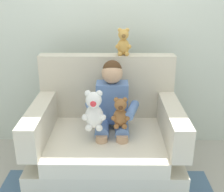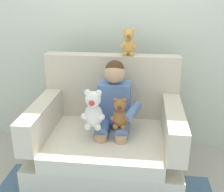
{
  "view_description": "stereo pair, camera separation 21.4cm",
  "coord_description": "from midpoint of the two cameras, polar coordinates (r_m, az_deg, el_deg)",
  "views": [
    {
      "loc": [
        0.07,
        -2.05,
        1.56
      ],
      "look_at": [
        0.05,
        -0.05,
        0.79
      ],
      "focal_mm": 45.3,
      "sensor_mm": 36.0,
      "label": 1
    },
    {
      "loc": [
        0.28,
        -2.04,
        1.56
      ],
      "look_at": [
        0.05,
        -0.05,
        0.79
      ],
      "focal_mm": 45.3,
      "sensor_mm": 36.0,
      "label": 2
    }
  ],
  "objects": [
    {
      "name": "plush_honey_on_backrest",
      "position": [
        2.45,
        5.91,
        10.58
      ],
      "size": [
        0.14,
        0.11,
        0.23
      ],
      "rotation": [
        0.0,
        0.0,
        -0.08
      ],
      "color": "gold",
      "rests_on": "armchair"
    },
    {
      "name": "back_wall",
      "position": [
        2.77,
        3.16,
        15.72
      ],
      "size": [
        6.0,
        0.1,
        2.6
      ],
      "primitive_type": "cube",
      "color": "silver",
      "rests_on": "ground"
    },
    {
      "name": "ground_plane",
      "position": [
        2.58,
        1.5,
        -16.14
      ],
      "size": [
        8.0,
        8.0,
        0.0
      ],
      "primitive_type": "plane",
      "color": "#ADA89E"
    },
    {
      "name": "plush_brown",
      "position": [
        2.15,
        4.46,
        -3.64
      ],
      "size": [
        0.14,
        0.12,
        0.24
      ],
      "rotation": [
        0.0,
        0.0,
        -0.08
      ],
      "color": "brown",
      "rests_on": "armchair"
    },
    {
      "name": "plush_white",
      "position": [
        2.13,
        -0.93,
        -2.96
      ],
      "size": [
        0.18,
        0.15,
        0.31
      ],
      "rotation": [
        0.0,
        0.0,
        -0.29
      ],
      "color": "white",
      "rests_on": "armchair"
    },
    {
      "name": "armchair",
      "position": [
        2.43,
        1.68,
        -9.39
      ],
      "size": [
        1.19,
        0.88,
        1.01
      ],
      "color": "beige",
      "rests_on": "ground"
    },
    {
      "name": "seated_child",
      "position": [
        2.3,
        3.0,
        -2.23
      ],
      "size": [
        0.45,
        0.39,
        0.82
      ],
      "rotation": [
        0.0,
        0.0,
        -0.05
      ],
      "color": "#597AB7",
      "rests_on": "armchair"
    }
  ]
}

